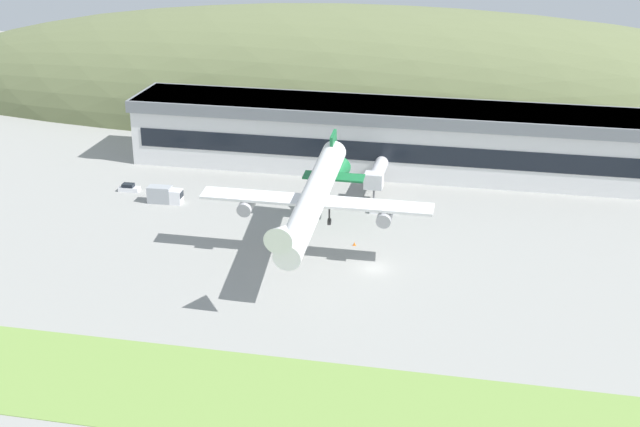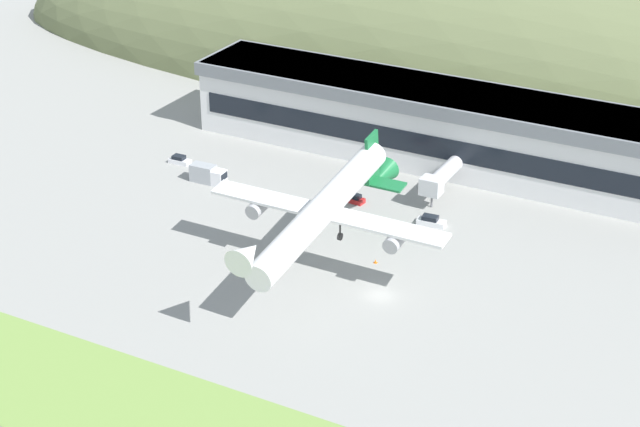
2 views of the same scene
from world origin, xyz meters
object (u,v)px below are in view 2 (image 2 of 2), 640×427
object	(u,v)px
service_car_3	(354,199)
cargo_airplane	(324,210)
service_car_2	(180,160)
service_car_0	(431,221)
terminal_building	(475,128)
box_truck	(208,174)
traffic_cone_0	(376,261)
jetway_0	(440,177)

from	to	relation	value
service_car_3	cargo_airplane	bearing A→B (deg)	-73.94
service_car_2	cargo_airplane	bearing A→B (deg)	-28.69
service_car_0	service_car_3	xyz separation A→B (m)	(-14.44, 1.60, -0.06)
terminal_building	box_truck	size ratio (longest dim) A/B	16.37
terminal_building	box_truck	world-z (taller)	terminal_building
service_car_0	service_car_2	bearing A→B (deg)	178.83
service_car_2	service_car_3	bearing A→B (deg)	0.99
service_car_0	traffic_cone_0	world-z (taller)	service_car_0
jetway_0	service_car_2	size ratio (longest dim) A/B	3.00
cargo_airplane	service_car_0	bearing A→B (deg)	70.08
cargo_airplane	service_car_0	distance (m)	24.79
jetway_0	service_car_0	distance (m)	10.14
box_truck	traffic_cone_0	xyz separation A→B (m)	(37.58, -11.97, -1.19)
service_car_3	box_truck	distance (m)	26.04
cargo_airplane	service_car_2	world-z (taller)	cargo_airplane
cargo_airplane	service_car_2	size ratio (longest dim) A/B	11.16
service_car_0	terminal_building	bearing A→B (deg)	95.03
service_car_0	service_car_2	size ratio (longest dim) A/B	1.17
jetway_0	cargo_airplane	world-z (taller)	cargo_airplane
box_truck	service_car_2	bearing A→B (deg)	154.15
terminal_building	service_car_2	distance (m)	52.45
service_car_2	traffic_cone_0	bearing A→B (deg)	-19.31
jetway_0	service_car_2	xyz separation A→B (m)	(-46.48, -8.26, -3.38)
service_car_0	traffic_cone_0	bearing A→B (deg)	-98.96
terminal_building	traffic_cone_0	size ratio (longest dim) A/B	182.05
cargo_airplane	service_car_3	world-z (taller)	cargo_airplane
service_car_2	terminal_building	bearing A→B (deg)	25.71
service_car_3	jetway_0	bearing A→B (deg)	32.53
cargo_airplane	service_car_3	size ratio (longest dim) A/B	11.78
jetway_0	traffic_cone_0	xyz separation A→B (m)	(0.01, -24.55, -3.71)
cargo_airplane	traffic_cone_0	bearing A→B (deg)	49.13
jetway_0	traffic_cone_0	distance (m)	24.82
cargo_airplane	service_car_2	bearing A→B (deg)	151.31
cargo_airplane	service_car_3	xyz separation A→B (m)	(-6.65, 23.10, -9.63)
terminal_building	service_car_3	xyz separation A→B (m)	(-12.37, -21.95, -7.10)
jetway_0	cargo_airplane	distance (m)	31.84
terminal_building	traffic_cone_0	xyz separation A→B (m)	(-0.34, -38.83, -7.41)
jetway_0	service_car_0	size ratio (longest dim) A/B	2.57
service_car_0	traffic_cone_0	xyz separation A→B (m)	(-2.41, -15.28, -0.36)
cargo_airplane	service_car_0	world-z (taller)	cargo_airplane
traffic_cone_0	cargo_airplane	bearing A→B (deg)	-130.87
service_car_2	jetway_0	bearing A→B (deg)	10.08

